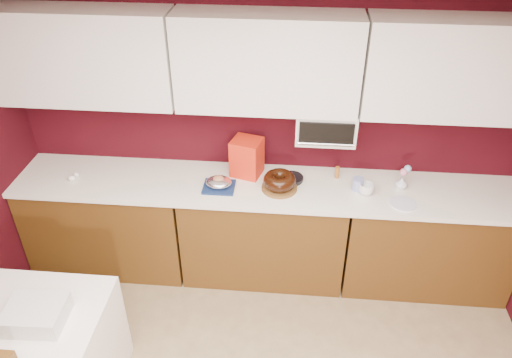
{
  "coord_description": "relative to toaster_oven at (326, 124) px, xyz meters",
  "views": [
    {
      "loc": [
        0.23,
        -1.29,
        3.13
      ],
      "look_at": [
        -0.06,
        1.84,
        1.02
      ],
      "focal_mm": 35.0,
      "sensor_mm": 36.0,
      "label": 1
    }
  ],
  "objects": [
    {
      "name": "toaster_oven",
      "position": [
        0.0,
        0.0,
        0.0
      ],
      "size": [
        0.45,
        0.3,
        0.25
      ],
      "primitive_type": "cube",
      "color": "white",
      "rests_on": "upper_cabinet_center"
    },
    {
      "name": "foil_ham_nest",
      "position": [
        -0.8,
        -0.24,
        -0.42
      ],
      "size": [
        0.2,
        0.17,
        0.07
      ],
      "primitive_type": "ellipsoid",
      "rotation": [
        0.0,
        0.0,
        -0.01
      ],
      "color": "white",
      "rests_on": "navy_towel"
    },
    {
      "name": "cake_base",
      "position": [
        -0.33,
        -0.21,
        -0.46
      ],
      "size": [
        0.35,
        0.35,
        0.03
      ],
      "primitive_type": "cylinder",
      "rotation": [
        0.0,
        0.0,
        -0.34
      ],
      "color": "brown",
      "rests_on": "countertop"
    },
    {
      "name": "roasted_ham",
      "position": [
        -0.8,
        -0.24,
        -0.4
      ],
      "size": [
        0.11,
        0.1,
        0.06
      ],
      "primitive_type": "ellipsoid",
      "rotation": [
        0.0,
        0.0,
        0.28
      ],
      "color": "tan",
      "rests_on": "foil_ham_nest"
    },
    {
      "name": "pandoro_box",
      "position": [
        -0.6,
        -0.01,
        -0.32
      ],
      "size": [
        0.27,
        0.26,
        0.31
      ],
      "primitive_type": "cube",
      "rotation": [
        0.0,
        0.0,
        -0.27
      ],
      "color": "#B80C12",
      "rests_on": "countertop"
    },
    {
      "name": "blue_jar",
      "position": [
        0.27,
        -0.17,
        -0.42
      ],
      "size": [
        0.1,
        0.1,
        0.1
      ],
      "primitive_type": "cylinder",
      "rotation": [
        0.0,
        0.0,
        0.12
      ],
      "color": "#1B3499",
      "rests_on": "countertop"
    },
    {
      "name": "flower_vase",
      "position": [
        0.62,
        -0.11,
        -0.42
      ],
      "size": [
        0.08,
        0.08,
        0.11
      ],
      "primitive_type": "imported",
      "rotation": [
        0.0,
        0.0,
        -0.18
      ],
      "color": "silver",
      "rests_on": "countertop"
    },
    {
      "name": "upper_cabinet_right",
      "position": [
        0.88,
        -0.02,
        0.48
      ],
      "size": [
        1.31,
        0.33,
        0.7
      ],
      "primitive_type": "cube",
      "color": "white",
      "rests_on": "wall_back"
    },
    {
      "name": "dining_table",
      "position": [
        -1.85,
        -1.5,
        -1.0
      ],
      "size": [
        1.0,
        0.8,
        0.75
      ],
      "primitive_type": "cube",
      "color": "white",
      "rests_on": "floor"
    },
    {
      "name": "flower_blue",
      "position": [
        0.65,
        -0.09,
        -0.3
      ],
      "size": [
        0.06,
        0.06,
        0.06
      ],
      "primitive_type": "sphere",
      "color": "#84B3D3",
      "rests_on": "flower_vase"
    },
    {
      "name": "toaster_oven_handle",
      "position": [
        0.0,
        -0.18,
        -0.07
      ],
      "size": [
        0.42,
        0.02,
        0.02
      ],
      "primitive_type": "cylinder",
      "rotation": [
        0.0,
        1.57,
        0.0
      ],
      "color": "silver",
      "rests_on": "toaster_oven"
    },
    {
      "name": "newspaper_stack",
      "position": [
        -1.71,
        -1.51,
        -0.56
      ],
      "size": [
        0.35,
        0.3,
        0.12
      ],
      "primitive_type": "cube",
      "rotation": [
        0.0,
        0.0,
        0.04
      ],
      "color": "silver",
      "rests_on": "dining_table"
    },
    {
      "name": "egg_left",
      "position": [
        -1.99,
        -0.24,
        -0.45
      ],
      "size": [
        0.06,
        0.05,
        0.05
      ],
      "primitive_type": "ellipsoid",
      "rotation": [
        0.0,
        0.0,
        0.13
      ],
      "color": "white",
      "rests_on": "countertop"
    },
    {
      "name": "upper_cabinet_center",
      "position": [
        -0.45,
        -0.02,
        0.48
      ],
      "size": [
        1.31,
        0.33,
        0.7
      ],
      "primitive_type": "cube",
      "color": "white",
      "rests_on": "wall_back"
    },
    {
      "name": "china_plate",
      "position": [
        0.6,
        -0.32,
        -0.47
      ],
      "size": [
        0.26,
        0.26,
        0.01
      ],
      "primitive_type": "cylinder",
      "rotation": [
        0.0,
        0.0,
        -0.37
      ],
      "color": "white",
      "rests_on": "countertop"
    },
    {
      "name": "toaster_oven_door",
      "position": [
        0.0,
        -0.16,
        0.0
      ],
      "size": [
        0.4,
        0.02,
        0.18
      ],
      "primitive_type": "cube",
      "color": "black",
      "rests_on": "toaster_oven"
    },
    {
      "name": "base_cabinet_right",
      "position": [
        0.88,
        -0.17,
        -0.95
      ],
      "size": [
        1.31,
        0.58,
        0.86
      ],
      "primitive_type": "cube",
      "color": "#543410",
      "rests_on": "floor"
    },
    {
      "name": "base_cabinet_center",
      "position": [
        -0.45,
        -0.17,
        -0.95
      ],
      "size": [
        1.31,
        0.58,
        0.86
      ],
      "primitive_type": "cube",
      "color": "#543410",
      "rests_on": "floor"
    },
    {
      "name": "amber_bottle",
      "position": [
        0.12,
        -0.01,
        -0.42
      ],
      "size": [
        0.04,
        0.04,
        0.1
      ],
      "primitive_type": "cylinder",
      "rotation": [
        0.0,
        0.0,
        0.14
      ],
      "color": "#9B591C",
      "rests_on": "countertop"
    },
    {
      "name": "navy_towel",
      "position": [
        -0.8,
        -0.24,
        -0.47
      ],
      "size": [
        0.25,
        0.21,
        0.02
      ],
      "primitive_type": "cube",
      "rotation": [
        0.0,
        0.0,
        0.0
      ],
      "color": "navy",
      "rests_on": "countertop"
    },
    {
      "name": "coffee_mug",
      "position": [
        0.33,
        -0.22,
        -0.42
      ],
      "size": [
        0.14,
        0.14,
        0.11
      ],
      "primitive_type": "imported",
      "rotation": [
        0.0,
        0.0,
        0.89
      ],
      "color": "white",
      "rests_on": "countertop"
    },
    {
      "name": "countertop",
      "position": [
        -0.45,
        -0.17,
        -0.49
      ],
      "size": [
        4.0,
        0.62,
        0.04
      ],
      "primitive_type": "cube",
      "color": "white",
      "rests_on": "base_cabinet_center"
    },
    {
      "name": "bundt_cake",
      "position": [
        -0.33,
        -0.21,
        -0.39
      ],
      "size": [
        0.33,
        0.33,
        0.1
      ],
      "primitive_type": "torus",
      "rotation": [
        0.0,
        0.0,
        -0.36
      ],
      "color": "black",
      "rests_on": "cake_base"
    },
    {
      "name": "egg_right",
      "position": [
        -1.97,
        -0.19,
        -0.45
      ],
      "size": [
        0.06,
        0.05,
        0.04
      ],
      "primitive_type": "ellipsoid",
      "rotation": [
        0.0,
        0.0,
        0.27
      ],
      "color": "silver",
      "rests_on": "countertop"
    },
    {
      "name": "base_cabinet_left",
      "position": [
        -1.78,
        -0.17,
        -0.95
      ],
      "size": [
        1.31,
        0.58,
        0.86
      ],
      "primitive_type": "cube",
      "color": "#543410",
      "rests_on": "floor"
    },
    {
      "name": "upper_cabinet_left",
      "position": [
        -1.78,
        -0.02,
        0.48
      ],
      "size": [
        1.31,
        0.33,
        0.7
      ],
      "primitive_type": "cube",
      "color": "white",
      "rests_on": "wall_back"
    },
    {
      "name": "wall_back",
      "position": [
        -0.45,
        0.15,
        -0.12
      ],
      "size": [
        4.0,
        0.02,
        2.5
      ],
      "primitive_type": "cube",
      "color": "#35070D",
      "rests_on": "floor"
    },
    {
      "name": "flower_pink",
      "position": [
        0.62,
        -0.11,
        -0.33
      ],
      "size": [
        0.06,
        0.06,
        0.06
      ],
      "primitive_type": "sphere",
      "color": "pink",
      "rests_on": "flower_vase"
    },
    {
      "name": "ceiling",
      "position": [
        -0.45,
        -2.1,
        1.12
      ],
      "size": [
        4.0,
        4.5,
        0.02
      ],
      "primitive_type": "cube",
      "color": "white",
      "rests_on": "wall_back"
    },
    {
      "name": "dark_pan",
      "position": [
        -0.24,
        -0.08,
        -0.46
      ],
      "size": [
        0.23,
        0.23,
        0.03
      ],
      "primitive_type": "cylinder",
      "rotation": [
        0.0,
        0.0,
        0.33
      ],
      "color": "black",
      "rests_on": "countertop"
    }
  ]
}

